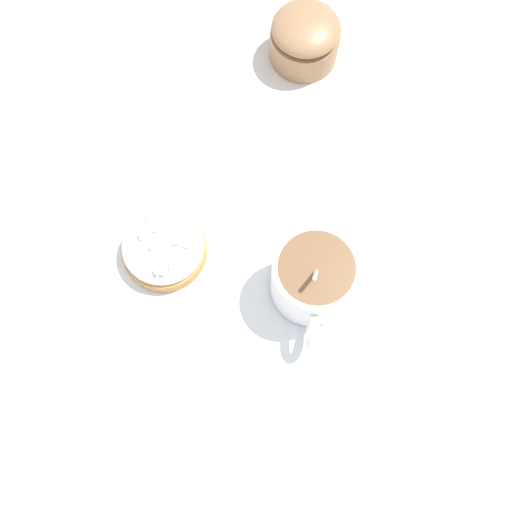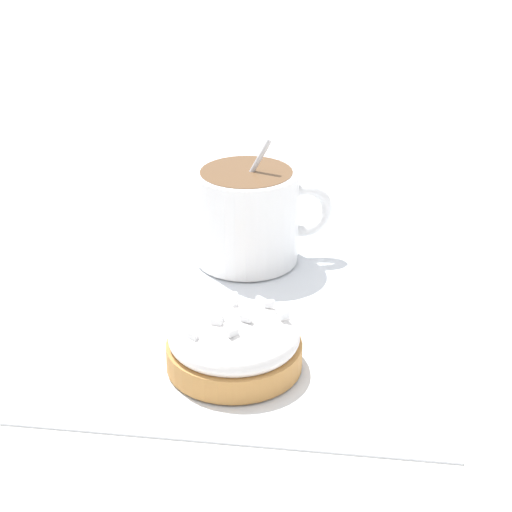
# 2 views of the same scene
# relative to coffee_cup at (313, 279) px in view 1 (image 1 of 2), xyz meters

# --- Properties ---
(ground_plane) EXTENTS (3.00, 3.00, 0.00)m
(ground_plane) POSITION_rel_coffee_cup_xyz_m (0.08, -0.01, -0.04)
(ground_plane) COLOR silver
(paper_napkin) EXTENTS (0.34, 0.34, 0.00)m
(paper_napkin) POSITION_rel_coffee_cup_xyz_m (0.08, -0.01, -0.04)
(paper_napkin) COLOR white
(paper_napkin) RESTS_ON ground_plane
(coffee_cup) EXTENTS (0.08, 0.11, 0.10)m
(coffee_cup) POSITION_rel_coffee_cup_xyz_m (0.00, 0.00, 0.00)
(coffee_cup) COLOR white
(coffee_cup) RESTS_ON paper_napkin
(frosted_pastry) EXTENTS (0.09, 0.09, 0.04)m
(frosted_pastry) POSITION_rel_coffee_cup_xyz_m (0.16, -0.00, -0.02)
(frosted_pastry) COLOR #C18442
(frosted_pastry) RESTS_ON paper_napkin
(sugar_bowl) EXTENTS (0.08, 0.08, 0.06)m
(sugar_bowl) POSITION_rel_coffee_cup_xyz_m (0.06, -0.28, -0.01)
(sugar_bowl) COLOR #99704C
(sugar_bowl) RESTS_ON ground_plane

